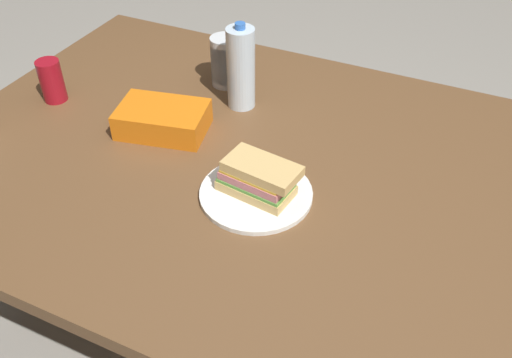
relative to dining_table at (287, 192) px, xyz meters
The scene contains 8 objects.
ground_plane 0.65m from the dining_table, ahead, with size 8.00×8.00×0.00m, color gray.
dining_table is the anchor object (origin of this frame).
paper_plate 0.14m from the dining_table, 105.87° to the right, with size 0.26×0.26×0.01m, color white.
sandwich 0.17m from the dining_table, 104.18° to the right, with size 0.19×0.12×0.08m.
soda_can_red 0.74m from the dining_table, behind, with size 0.07×0.07×0.12m, color maroon.
chip_bag 0.38m from the dining_table, behind, with size 0.23×0.15×0.07m, color orange.
water_bottle_tall 0.37m from the dining_table, 136.76° to the left, with size 0.08×0.08×0.25m.
plastic_cup_stack 0.47m from the dining_table, 137.13° to the left, with size 0.08×0.08×0.15m.
Camera 1 is at (0.38, -0.99, 1.59)m, focal length 39.40 mm.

